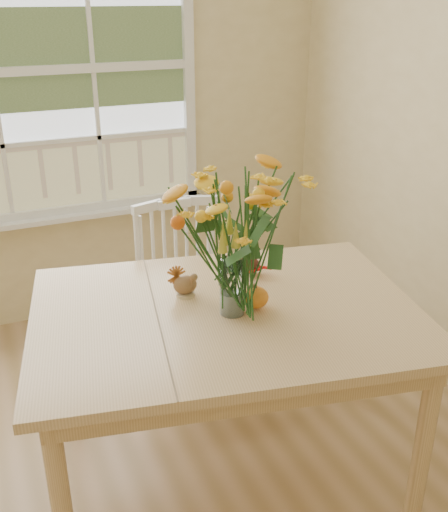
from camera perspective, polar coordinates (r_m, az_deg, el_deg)
name	(u,v)px	position (r m, az deg, el deg)	size (l,w,h in m)	color
dining_table	(226,329)	(2.41, 0.19, -6.99)	(1.68, 1.34, 0.81)	tan
windsor_chair	(183,286)	(3.13, -3.95, -2.90)	(0.46, 0.44, 0.96)	white
flower_vase	(233,233)	(2.19, 0.84, 2.21)	(0.47, 0.47, 0.55)	white
pumpkin	(255,298)	(2.35, 2.95, -4.04)	(0.11, 0.11, 0.08)	orange
turkey_figurine	(185,285)	(2.44, -3.73, -2.76)	(0.11, 0.09, 0.12)	#CCB78C
dark_gourd	(250,266)	(2.63, 2.53, -0.98)	(0.13, 0.10, 0.08)	#38160F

